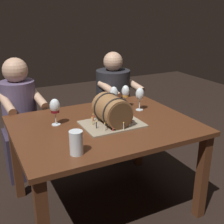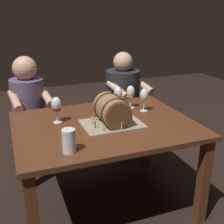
{
  "view_description": "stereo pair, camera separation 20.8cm",
  "coord_description": "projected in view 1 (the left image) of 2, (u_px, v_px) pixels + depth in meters",
  "views": [
    {
      "loc": [
        -0.85,
        -1.8,
        1.54
      ],
      "look_at": [
        0.04,
        -0.05,
        0.83
      ],
      "focal_mm": 45.98,
      "sensor_mm": 36.0,
      "label": 1
    },
    {
      "loc": [
        -0.66,
        -1.88,
        1.54
      ],
      "look_at": [
        0.04,
        -0.05,
        0.83
      ],
      "focal_mm": 45.98,
      "sensor_mm": 36.0,
      "label": 2
    }
  ],
  "objects": [
    {
      "name": "wine_glass_amber",
      "position": [
        126.0,
        92.0,
        2.45
      ],
      "size": [
        0.07,
        0.07,
        0.2
      ],
      "color": "white",
      "rests_on": "dining_table"
    },
    {
      "name": "dining_table",
      "position": [
        104.0,
        135.0,
        2.17
      ],
      "size": [
        1.32,
        1.01,
        0.73
      ],
      "color": "#562D19",
      "rests_on": "ground"
    },
    {
      "name": "person_seated_right",
      "position": [
        113.0,
        109.0,
        3.07
      ],
      "size": [
        0.46,
        0.53,
        1.13
      ],
      "color": "black",
      "rests_on": "ground"
    },
    {
      "name": "barrel_cake",
      "position": [
        112.0,
        112.0,
        2.08
      ],
      "size": [
        0.44,
        0.32,
        0.23
      ],
      "color": "gray",
      "rests_on": "dining_table"
    },
    {
      "name": "beer_pint",
      "position": [
        76.0,
        143.0,
        1.67
      ],
      "size": [
        0.08,
        0.08,
        0.15
      ],
      "color": "white",
      "rests_on": "dining_table"
    },
    {
      "name": "person_seated_left",
      "position": [
        22.0,
        125.0,
        2.66
      ],
      "size": [
        0.38,
        0.48,
        1.14
      ],
      "color": "#372D40",
      "rests_on": "ground"
    },
    {
      "name": "wine_glass_red",
      "position": [
        55.0,
        107.0,
        2.07
      ],
      "size": [
        0.07,
        0.07,
        0.2
      ],
      "color": "white",
      "rests_on": "dining_table"
    },
    {
      "name": "wine_glass_rose",
      "position": [
        114.0,
        94.0,
        2.4
      ],
      "size": [
        0.07,
        0.07,
        0.2
      ],
      "color": "white",
      "rests_on": "dining_table"
    },
    {
      "name": "ground_plane",
      "position": [
        105.0,
        204.0,
        2.39
      ],
      "size": [
        8.0,
        8.0,
        0.0
      ],
      "primitive_type": "plane",
      "color": "black"
    },
    {
      "name": "wine_glass_empty",
      "position": [
        140.0,
        94.0,
        2.38
      ],
      "size": [
        0.07,
        0.07,
        0.19
      ],
      "color": "white",
      "rests_on": "dining_table"
    }
  ]
}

